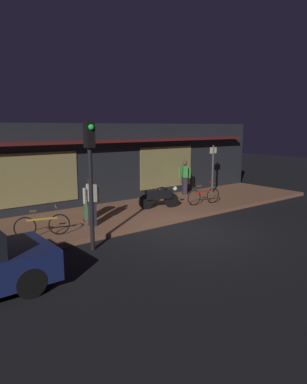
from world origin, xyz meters
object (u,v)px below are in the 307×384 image
Objects in this scene: sign_post at (213,166)px; person_photographer at (92,200)px; traffic_light_pole at (90,163)px; person_bystander at (185,177)px; bicycle_parked at (42,225)px; bicycle_extra at (204,196)px; motorcycle at (160,196)px; trash_bin at (90,206)px.

person_photographer is at bearing -167.78° from sign_post.
person_photographer is at bearing 62.21° from traffic_light_pole.
person_bystander is 1.54m from sign_post.
bicycle_extra is (7.20, 0.21, 0.00)m from bicycle_parked.
bicycle_parked and bicycle_extra have the same top height.
person_bystander is (0.88, 2.17, 0.52)m from bicycle_extra.
sign_post is at bearing -24.98° from person_bystander.
person_photographer is 0.70× the size of sign_post.
motorcycle is at bearing 29.11° from traffic_light_pole.
sign_post is at bearing 10.65° from bicycle_parked.
bicycle_extra is 1.77× the size of trash_bin.
bicycle_parked is at bearing -176.33° from person_photographer.
bicycle_parked is at bearing -178.32° from bicycle_extra.
motorcycle is 1.00× the size of bicycle_extra.
person_bystander is at bearing 12.62° from trash_bin.
bicycle_parked is (-5.21, -0.79, -0.14)m from motorcycle.
bicycle_parked is 0.96× the size of person_photographer.
bicycle_extra is (1.99, -0.57, -0.14)m from motorcycle.
sign_post is (7.64, 1.65, 0.48)m from person_photographer.
trash_bin is (-7.24, -0.71, -0.89)m from sign_post.
trash_bin reaches higher than bicycle_extra.
motorcycle is at bearing -150.89° from person_bystander.
sign_post reaches higher than person_photographer.
person_photographer reaches higher than bicycle_extra.
person_photographer is 7.83m from sign_post.
traffic_light_pole reaches higher than person_bystander.
bicycle_extra is 0.99× the size of person_photographer.
bicycle_parked is at bearing -171.42° from motorcycle.
traffic_light_pole is at bearing -158.24° from sign_post.
bicycle_extra is 2.40m from person_bystander.
person_bystander is (8.08, 2.38, 0.52)m from bicycle_parked.
trash_bin is at bearing -167.38° from person_bystander.
trash_bin is (-5.03, 0.85, 0.11)m from bicycle_extra.
sign_post reaches higher than trash_bin.
person_bystander is at bearing 16.44° from bicycle_parked.
person_photographer is 0.46× the size of traffic_light_pole.
person_photographer is (-3.45, -0.67, 0.38)m from motorcycle.
bicycle_parked is 0.98× the size of bicycle_extra.
bicycle_parked is 7.20m from bicycle_extra.
motorcycle is 0.99× the size of person_bystander.
traffic_light_pole reaches higher than sign_post.
bicycle_extra is at bearing -9.56° from trash_bin.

